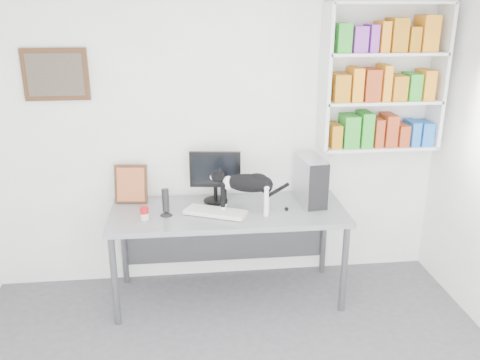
{
  "coord_description": "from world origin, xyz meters",
  "views": [
    {
      "loc": [
        -0.29,
        -2.31,
        2.44
      ],
      "look_at": [
        0.15,
        1.53,
        1.09
      ],
      "focal_mm": 38.0,
      "sensor_mm": 36.0,
      "label": 1
    }
  ],
  "objects_px": {
    "monitor": "(215,177)",
    "leaning_print": "(131,183)",
    "speaker": "(166,202)",
    "bookshelf": "(383,78)",
    "pc_tower": "(311,180)",
    "soup_can": "(144,213)",
    "cat": "(247,193)",
    "desk": "(229,254)",
    "keyboard": "(216,212)"
  },
  "relations": [
    {
      "from": "pc_tower",
      "to": "bookshelf",
      "type": "bearing_deg",
      "value": 10.18
    },
    {
      "from": "speaker",
      "to": "leaning_print",
      "type": "bearing_deg",
      "value": 123.16
    },
    {
      "from": "monitor",
      "to": "leaning_print",
      "type": "distance_m",
      "value": 0.72
    },
    {
      "from": "speaker",
      "to": "soup_can",
      "type": "relative_size",
      "value": 2.34
    },
    {
      "from": "monitor",
      "to": "keyboard",
      "type": "relative_size",
      "value": 0.92
    },
    {
      "from": "bookshelf",
      "to": "monitor",
      "type": "xyz_separation_m",
      "value": [
        -1.44,
        -0.07,
        -0.8
      ]
    },
    {
      "from": "pc_tower",
      "to": "soup_can",
      "type": "distance_m",
      "value": 1.42
    },
    {
      "from": "monitor",
      "to": "soup_can",
      "type": "relative_size",
      "value": 4.57
    },
    {
      "from": "bookshelf",
      "to": "monitor",
      "type": "distance_m",
      "value": 1.65
    },
    {
      "from": "monitor",
      "to": "pc_tower",
      "type": "relative_size",
      "value": 1.15
    },
    {
      "from": "bookshelf",
      "to": "speaker",
      "type": "height_order",
      "value": "bookshelf"
    },
    {
      "from": "cat",
      "to": "speaker",
      "type": "bearing_deg",
      "value": -166.12
    },
    {
      "from": "bookshelf",
      "to": "keyboard",
      "type": "bearing_deg",
      "value": -166.7
    },
    {
      "from": "pc_tower",
      "to": "speaker",
      "type": "bearing_deg",
      "value": -178.07
    },
    {
      "from": "desk",
      "to": "speaker",
      "type": "distance_m",
      "value": 0.73
    },
    {
      "from": "bookshelf",
      "to": "soup_can",
      "type": "height_order",
      "value": "bookshelf"
    },
    {
      "from": "bookshelf",
      "to": "pc_tower",
      "type": "relative_size",
      "value": 3.08
    },
    {
      "from": "speaker",
      "to": "cat",
      "type": "relative_size",
      "value": 0.41
    },
    {
      "from": "speaker",
      "to": "leaning_print",
      "type": "height_order",
      "value": "leaning_print"
    },
    {
      "from": "bookshelf",
      "to": "pc_tower",
      "type": "xyz_separation_m",
      "value": [
        -0.63,
        -0.17,
        -0.83
      ]
    },
    {
      "from": "pc_tower",
      "to": "leaning_print",
      "type": "height_order",
      "value": "pc_tower"
    },
    {
      "from": "desk",
      "to": "cat",
      "type": "distance_m",
      "value": 0.61
    },
    {
      "from": "bookshelf",
      "to": "cat",
      "type": "xyz_separation_m",
      "value": [
        -1.2,
        -0.35,
        -0.86
      ]
    },
    {
      "from": "speaker",
      "to": "cat",
      "type": "bearing_deg",
      "value": -11.6
    },
    {
      "from": "bookshelf",
      "to": "speaker",
      "type": "relative_size",
      "value": 5.24
    },
    {
      "from": "keyboard",
      "to": "leaning_print",
      "type": "relative_size",
      "value": 1.45
    },
    {
      "from": "leaning_print",
      "to": "bookshelf",
      "type": "bearing_deg",
      "value": 6.14
    },
    {
      "from": "keyboard",
      "to": "leaning_print",
      "type": "bearing_deg",
      "value": 177.92
    },
    {
      "from": "desk",
      "to": "pc_tower",
      "type": "xyz_separation_m",
      "value": [
        0.72,
        0.1,
        0.61
      ]
    },
    {
      "from": "keyboard",
      "to": "speaker",
      "type": "bearing_deg",
      "value": -158.62
    },
    {
      "from": "bookshelf",
      "to": "soup_can",
      "type": "bearing_deg",
      "value": -169.34
    },
    {
      "from": "pc_tower",
      "to": "monitor",
      "type": "bearing_deg",
      "value": 167.43
    },
    {
      "from": "monitor",
      "to": "leaning_print",
      "type": "bearing_deg",
      "value": -178.09
    },
    {
      "from": "speaker",
      "to": "leaning_print",
      "type": "xyz_separation_m",
      "value": [
        -0.3,
        0.33,
        0.05
      ]
    },
    {
      "from": "bookshelf",
      "to": "pc_tower",
      "type": "height_order",
      "value": "bookshelf"
    },
    {
      "from": "desk",
      "to": "keyboard",
      "type": "bearing_deg",
      "value": -144.72
    },
    {
      "from": "monitor",
      "to": "speaker",
      "type": "height_order",
      "value": "monitor"
    },
    {
      "from": "bookshelf",
      "to": "leaning_print",
      "type": "distance_m",
      "value": 2.32
    },
    {
      "from": "desk",
      "to": "monitor",
      "type": "distance_m",
      "value": 0.68
    },
    {
      "from": "desk",
      "to": "leaning_print",
      "type": "height_order",
      "value": "leaning_print"
    },
    {
      "from": "speaker",
      "to": "cat",
      "type": "xyz_separation_m",
      "value": [
        0.66,
        -0.03,
        0.06
      ]
    },
    {
      "from": "soup_can",
      "to": "cat",
      "type": "height_order",
      "value": "cat"
    },
    {
      "from": "desk",
      "to": "leaning_print",
      "type": "xyz_separation_m",
      "value": [
        -0.81,
        0.27,
        0.58
      ]
    },
    {
      "from": "keyboard",
      "to": "leaning_print",
      "type": "distance_m",
      "value": 0.8
    },
    {
      "from": "leaning_print",
      "to": "cat",
      "type": "height_order",
      "value": "cat"
    },
    {
      "from": "leaning_print",
      "to": "soup_can",
      "type": "bearing_deg",
      "value": -64.97
    },
    {
      "from": "speaker",
      "to": "cat",
      "type": "height_order",
      "value": "cat"
    },
    {
      "from": "desk",
      "to": "keyboard",
      "type": "distance_m",
      "value": 0.45
    },
    {
      "from": "keyboard",
      "to": "soup_can",
      "type": "distance_m",
      "value": 0.57
    },
    {
      "from": "pc_tower",
      "to": "leaning_print",
      "type": "xyz_separation_m",
      "value": [
        -1.53,
        0.17,
        -0.03
      ]
    }
  ]
}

